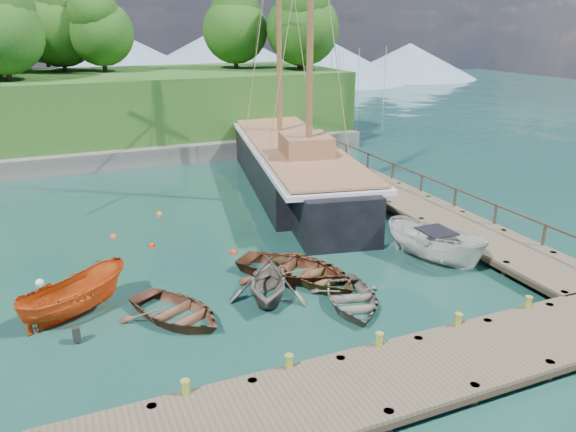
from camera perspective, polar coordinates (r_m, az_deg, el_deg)
name	(u,v)px	position (r m, az deg, el deg)	size (l,w,h in m)	color
ground	(260,303)	(21.34, -2.88, -8.77)	(160.00, 160.00, 0.00)	#173832
dock_near	(405,376)	(17.00, 11.78, -15.58)	(20.00, 3.20, 1.10)	brown
dock_east	(409,202)	(31.99, 12.18, 1.42)	(3.20, 24.00, 1.10)	brown
bollard_0	(187,413)	(16.29, -10.19, -19.10)	(0.26, 0.26, 0.45)	olive
bollard_1	(289,386)	(17.00, 0.11, -16.89)	(0.26, 0.26, 0.45)	olive
bollard_2	(378,362)	(18.18, 9.12, -14.48)	(0.26, 0.26, 0.45)	olive
bollard_3	(456,342)	(19.76, 16.69, -12.14)	(0.26, 0.26, 0.45)	olive
bollard_4	(525,323)	(21.63, 22.94, -10.02)	(0.26, 0.26, 0.45)	olive
rowboat_0	(177,319)	(20.61, -11.23, -10.24)	(2.91, 4.07, 0.84)	brown
rowboat_1	(268,299)	(21.54, -2.02, -8.47)	(3.01, 3.49, 1.84)	#645C51
rowboat_2	(316,281)	(22.96, 2.84, -6.63)	(3.05, 4.27, 0.88)	brown
rowboat_3	(351,306)	(21.23, 6.47, -9.03)	(2.75, 3.86, 0.80)	#645E54
rowboat_4	(291,276)	(23.34, 0.33, -6.15)	(3.32, 4.65, 0.96)	#582C1A
motorboat_orange	(77,315)	(21.88, -20.66, -9.36)	(1.61, 4.28, 1.65)	#C74611
cabin_boat_white	(434,261)	(25.54, 14.60, -4.48)	(1.83, 4.87, 1.88)	silver
schooner	(293,167)	(35.64, 0.48, 4.96)	(9.28, 28.54, 21.30)	black
mooring_buoy_0	(40,283)	(24.86, -23.92, -6.27)	(0.34, 0.34, 0.34)	white
mooring_buoy_1	(152,246)	(27.07, -13.67, -3.01)	(0.30, 0.30, 0.30)	#ED2500
mooring_buoy_2	(234,253)	(25.69, -5.55, -3.76)	(0.33, 0.33, 0.33)	red
mooring_buoy_3	(275,222)	(29.36, -1.29, -0.66)	(0.33, 0.33, 0.33)	silver
mooring_buoy_4	(113,237)	(28.66, -17.33, -2.09)	(0.32, 0.32, 0.32)	#F3481D
mooring_buoy_5	(159,215)	(31.33, -12.94, 0.14)	(0.33, 0.33, 0.33)	orange
distant_ridge	(119,60)	(88.52, -16.78, 14.90)	(117.00, 40.00, 10.00)	#728CA5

